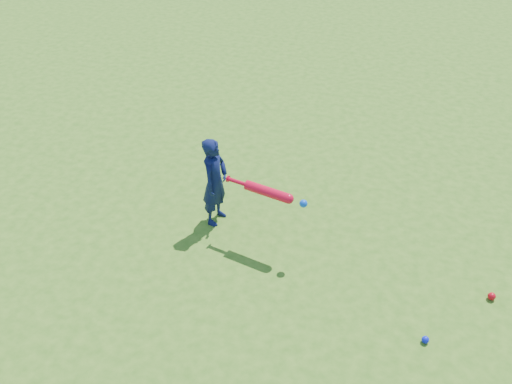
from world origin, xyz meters
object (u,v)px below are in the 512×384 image
at_px(child, 215,182).
at_px(ground_ball_blue, 425,340).
at_px(ground_ball_red, 492,296).
at_px(bat_swing, 271,193).

distance_m(child, ground_ball_blue, 2.60).
bearing_deg(ground_ball_red, ground_ball_blue, -129.45).
bearing_deg(child, ground_ball_blue, -106.75).
distance_m(ground_ball_red, bat_swing, 2.30).
distance_m(child, ground_ball_red, 2.94).
bearing_deg(child, ground_ball_red, -89.26).
xyz_separation_m(ground_ball_red, ground_ball_blue, (-0.57, -0.69, -0.00)).
bearing_deg(bat_swing, child, 175.36).
relative_size(ground_ball_red, bat_swing, 0.08).
bearing_deg(ground_ball_blue, child, 154.50).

